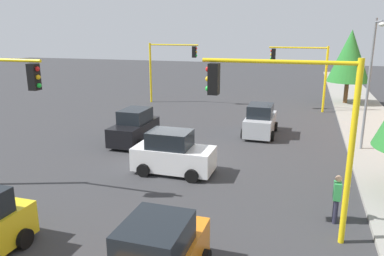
% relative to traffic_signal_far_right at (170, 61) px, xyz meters
% --- Properties ---
extents(ground_plane, '(120.00, 120.00, 0.00)m').
position_rel_traffic_signal_far_right_xyz_m(ground_plane, '(14.00, 5.64, -3.79)').
color(ground_plane, '#353538').
extents(sidewalk_kerb, '(80.00, 4.00, 0.15)m').
position_rel_traffic_signal_far_right_xyz_m(sidewalk_kerb, '(9.00, 16.14, -3.72)').
color(sidewalk_kerb, gray).
rests_on(sidewalk_kerb, ground).
extents(traffic_signal_far_right, '(0.36, 4.59, 5.34)m').
position_rel_traffic_signal_far_right_xyz_m(traffic_signal_far_right, '(0.00, 0.00, 0.00)').
color(traffic_signal_far_right, yellow).
rests_on(traffic_signal_far_right, ground).
extents(traffic_signal_far_left, '(0.36, 4.59, 5.23)m').
position_rel_traffic_signal_far_right_xyz_m(traffic_signal_far_left, '(0.00, 11.27, -0.07)').
color(traffic_signal_far_left, yellow).
rests_on(traffic_signal_far_left, ground).
extents(traffic_signal_near_left, '(0.36, 4.59, 5.65)m').
position_rel_traffic_signal_far_right_xyz_m(traffic_signal_near_left, '(20.00, 11.34, 0.21)').
color(traffic_signal_near_left, yellow).
rests_on(traffic_signal_near_left, ground).
extents(street_lamp_curbside, '(2.15, 0.28, 7.00)m').
position_rel_traffic_signal_far_right_xyz_m(street_lamp_curbside, '(10.39, 14.84, 0.55)').
color(street_lamp_curbside, slate).
rests_on(street_lamp_curbside, ground).
extents(tree_roadside_far, '(3.57, 3.57, 6.50)m').
position_rel_traffic_signal_far_right_xyz_m(tree_roadside_far, '(-4.00, 15.14, 0.45)').
color(tree_roadside_far, brown).
rests_on(tree_roadside_far, ground).
extents(car_black, '(3.83, 1.95, 1.98)m').
position_rel_traffic_signal_far_right_xyz_m(car_black, '(12.19, 2.35, -2.90)').
color(car_black, black).
rests_on(car_black, ground).
extents(car_white, '(2.01, 3.66, 1.98)m').
position_rel_traffic_signal_far_right_xyz_m(car_white, '(16.00, 6.13, -2.90)').
color(car_white, white).
rests_on(car_white, ground).
extents(car_silver, '(3.85, 1.96, 1.98)m').
position_rel_traffic_signal_far_right_xyz_m(car_silver, '(8.31, 9.15, -2.90)').
color(car_silver, '#B2B5BA').
rests_on(car_silver, ground).
extents(pedestrian_crossing, '(0.40, 0.24, 1.70)m').
position_rel_traffic_signal_far_right_xyz_m(pedestrian_crossing, '(18.70, 13.02, -2.88)').
color(pedestrian_crossing, '#262638').
rests_on(pedestrian_crossing, ground).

